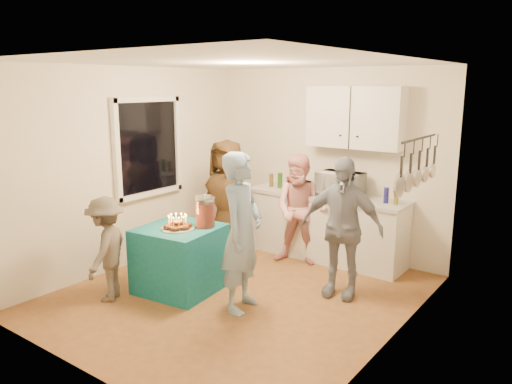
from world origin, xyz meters
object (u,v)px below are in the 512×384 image
Objects in this scene: counter at (326,228)px; woman_back_right at (341,227)px; child_near_left at (106,249)px; woman_back_left at (227,199)px; punch_jar at (205,213)px; party_table at (180,259)px; microwave at (340,184)px; woman_back_center at (301,210)px; man_birthday at (242,232)px.

counter is 1.30m from woman_back_right.
woman_back_left is at bearing 145.05° from child_near_left.
punch_jar is (-0.61, -1.78, 0.50)m from counter.
party_table is 0.53× the size of woman_back_right.
microwave is at bearing 0.00° from counter.
woman_back_center reaches higher than punch_jar.
party_table is (-1.04, -1.97, -0.69)m from microwave.
child_near_left is (-1.13, -2.26, -0.15)m from woman_back_center.
woman_back_left is at bearing 31.64° from man_birthday.
party_table is 1.32m from woman_back_left.
woman_back_right is 1.37× the size of child_near_left.
woman_back_left is at bearing 103.45° from party_table.
party_table is 0.52× the size of woman_back_left.
woman_back_center is at bearing -131.74° from microwave.
woman_back_center is at bearing 67.06° from party_table.
woman_back_center is at bearing -113.84° from counter.
counter is 2.95m from child_near_left.
microwave is 2.33m from party_table.
counter is 1.34× the size of woman_back_left.
microwave is at bearing -17.70° from man_birthday.
microwave is at bearing 29.02° from woman_back_left.
man_birthday reaches higher than woman_back_left.
punch_jar reaches higher than counter.
microwave is 0.49× the size of child_near_left.
man_birthday reaches higher than counter.
party_table is 0.50× the size of man_birthday.
woman_back_center reaches higher than party_table.
punch_jar is 1.15m from woman_back_left.
counter is 1.37× the size of woman_back_right.
party_table is at bearing -130.58° from woman_back_center.
counter is at bearing 48.52° from woman_back_center.
man_birthday is (0.05, -1.94, 0.42)m from counter.
woman_back_left reaches higher than counter.
child_near_left is at bearing -116.25° from counter.
woman_back_right is at bearing 31.69° from party_table.
punch_jar is (-0.81, -1.78, -0.14)m from microwave.
microwave reaches higher than counter.
woman_back_center is 2.53m from child_near_left.
microwave is (0.20, 0.00, 0.64)m from counter.
woman_back_left reaches higher than child_near_left.
woman_back_center is (-0.37, -0.39, -0.33)m from microwave.
punch_jar is at bearing -159.33° from woman_back_right.
punch_jar is (0.23, 0.20, 0.55)m from party_table.
woman_back_left reaches higher than woman_back_center.
woman_back_left reaches higher than party_table.
woman_back_center is at bearing 123.63° from child_near_left.
counter is 6.47× the size of punch_jar.
child_near_left is (-2.04, -1.64, -0.21)m from woman_back_right.
woman_back_right is (1.86, -0.24, -0.02)m from woman_back_left.
woman_back_center reaches higher than microwave.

